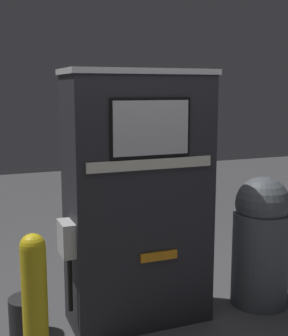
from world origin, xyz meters
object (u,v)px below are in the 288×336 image
Objects in this scene: safety_bollard at (35,305)px; squeegee_bucket at (28,316)px; trash_bin at (261,240)px; gas_pump at (138,199)px.

squeegee_bucket is at bearing 87.68° from safety_bollard.
safety_bollard is at bearing -168.26° from trash_bin.
squeegee_bucket is (0.02, 0.58, -0.35)m from safety_bollard.
squeegee_bucket is at bearing 174.85° from gas_pump.
gas_pump reaches higher than trash_bin.
trash_bin is 1.71× the size of squeegee_bucket.
safety_bollard is 0.88× the size of trash_bin.
gas_pump is 1.09m from safety_bollard.
gas_pump is 2.03× the size of safety_bollard.
gas_pump is at bearing 30.75° from safety_bollard.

